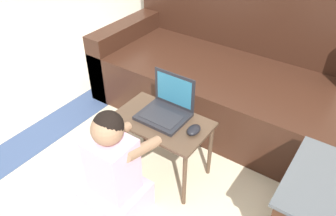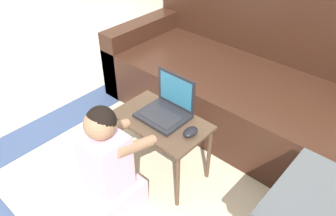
{
  "view_description": "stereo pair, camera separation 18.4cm",
  "coord_description": "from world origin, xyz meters",
  "views": [
    {
      "loc": [
        0.84,
        -1.01,
        1.56
      ],
      "look_at": [
        -0.01,
        0.2,
        0.47
      ],
      "focal_mm": 35.0,
      "sensor_mm": 36.0,
      "label": 1
    },
    {
      "loc": [
        0.98,
        -0.9,
        1.56
      ],
      "look_at": [
        -0.01,
        0.2,
        0.47
      ],
      "focal_mm": 35.0,
      "sensor_mm": 36.0,
      "label": 2
    }
  ],
  "objects": [
    {
      "name": "area_rug",
      "position": [
        -0.02,
        -0.04,
        0.0
      ],
      "size": [
        2.13,
        1.68,
        0.01
      ],
      "color": "#3D517A",
      "rests_on": "ground_plane"
    },
    {
      "name": "couch",
      "position": [
        0.17,
        1.01,
        0.31
      ],
      "size": [
        2.25,
        0.94,
        0.93
      ],
      "color": "#381E14",
      "rests_on": "ground_plane"
    },
    {
      "name": "person_seated",
      "position": [
        -0.04,
        -0.23,
        0.29
      ],
      "size": [
        0.29,
        0.4,
        0.69
      ],
      "color": "#E5B2CC",
      "rests_on": "ground_plane"
    },
    {
      "name": "laptop",
      "position": [
        -0.02,
        0.2,
        0.45
      ],
      "size": [
        0.27,
        0.23,
        0.24
      ],
      "color": "#232328",
      "rests_on": "laptop_desk"
    },
    {
      "name": "laptop_desk",
      "position": [
        -0.02,
        0.15,
        0.35
      ],
      "size": [
        0.55,
        0.33,
        0.41
      ],
      "color": "#4C3828",
      "rests_on": "ground_plane"
    },
    {
      "name": "computer_mouse",
      "position": [
        0.19,
        0.17,
        0.43
      ],
      "size": [
        0.06,
        0.1,
        0.04
      ],
      "color": "black",
      "rests_on": "laptop_desk"
    },
    {
      "name": "ground_plane",
      "position": [
        0.0,
        0.0,
        0.0
      ],
      "size": [
        16.0,
        16.0,
        0.0
      ],
      "primitive_type": "plane",
      "color": "beige"
    }
  ]
}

